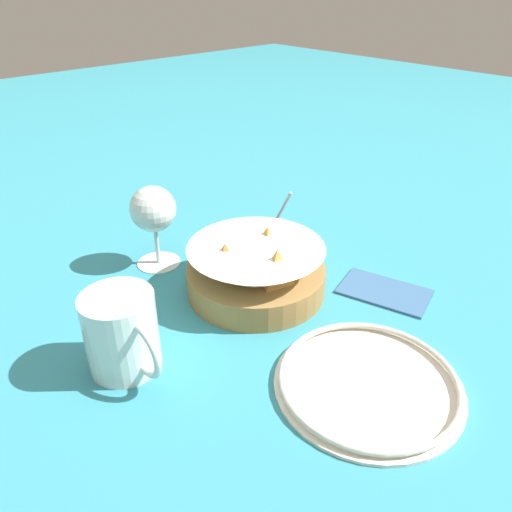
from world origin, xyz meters
The scene contains 7 objects.
ground_plane centered at (0.00, 0.00, 0.00)m, with size 4.00×4.00×0.00m, color teal.
food_basket centered at (0.01, -0.03, 0.04)m, with size 0.21×0.21×0.09m.
sauce_cup centered at (-0.08, 0.11, 0.02)m, with size 0.07×0.06×0.11m.
wine_glass centered at (-0.16, -0.10, 0.10)m, with size 0.08×0.08×0.14m.
beer_mug centered at (0.03, -0.27, 0.05)m, with size 0.13×0.09×0.10m.
side_plate centered at (0.26, -0.07, 0.01)m, with size 0.23×0.23×0.01m.
napkin centered at (0.15, 0.11, 0.00)m, with size 0.15×0.12×0.01m.
Camera 1 is at (0.49, -0.47, 0.44)m, focal length 35.00 mm.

